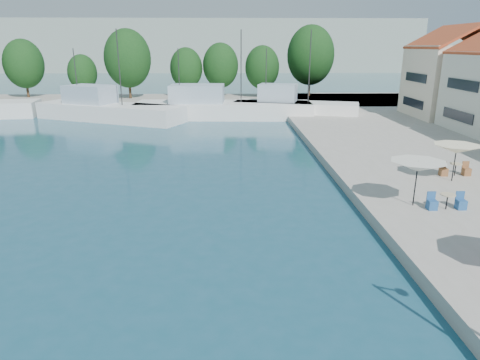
{
  "coord_description": "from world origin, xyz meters",
  "views": [
    {
      "loc": [
        -0.66,
        4.29,
        8.06
      ],
      "look_at": [
        -0.05,
        26.0,
        1.23
      ],
      "focal_mm": 32.0,
      "sensor_mm": 36.0,
      "label": 1
    }
  ],
  "objects_px": {
    "trawler_02": "(107,110)",
    "umbrella_white": "(418,166)",
    "trawler_04": "(292,108)",
    "trawler_03": "(219,109)",
    "umbrella_cream": "(457,149)"
  },
  "relations": [
    {
      "from": "trawler_02",
      "to": "umbrella_white",
      "type": "bearing_deg",
      "value": -28.62
    },
    {
      "from": "trawler_02",
      "to": "umbrella_white",
      "type": "relative_size",
      "value": 6.69
    },
    {
      "from": "trawler_02",
      "to": "umbrella_white",
      "type": "height_order",
      "value": "trawler_02"
    },
    {
      "from": "trawler_02",
      "to": "trawler_04",
      "type": "bearing_deg",
      "value": 27.23
    },
    {
      "from": "trawler_03",
      "to": "umbrella_cream",
      "type": "xyz_separation_m",
      "value": [
        13.93,
        -26.91,
        1.43
      ]
    },
    {
      "from": "trawler_03",
      "to": "umbrella_cream",
      "type": "height_order",
      "value": "trawler_03"
    },
    {
      "from": "umbrella_white",
      "to": "umbrella_cream",
      "type": "relative_size",
      "value": 1.04
    },
    {
      "from": "trawler_04",
      "to": "umbrella_white",
      "type": "height_order",
      "value": "trawler_04"
    },
    {
      "from": "trawler_02",
      "to": "umbrella_white",
      "type": "xyz_separation_m",
      "value": [
        22.76,
        -29.61,
        1.52
      ]
    },
    {
      "from": "trawler_04",
      "to": "trawler_03",
      "type": "bearing_deg",
      "value": -163.4
    },
    {
      "from": "trawler_03",
      "to": "trawler_04",
      "type": "distance_m",
      "value": 8.59
    },
    {
      "from": "umbrella_white",
      "to": "umbrella_cream",
      "type": "xyz_separation_m",
      "value": [
        3.89,
        3.84,
        -0.09
      ]
    },
    {
      "from": "umbrella_cream",
      "to": "trawler_02",
      "type": "bearing_deg",
      "value": 135.96
    },
    {
      "from": "trawler_03",
      "to": "trawler_04",
      "type": "height_order",
      "value": "same"
    },
    {
      "from": "trawler_04",
      "to": "umbrella_cream",
      "type": "bearing_deg",
      "value": -63.03
    }
  ]
}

